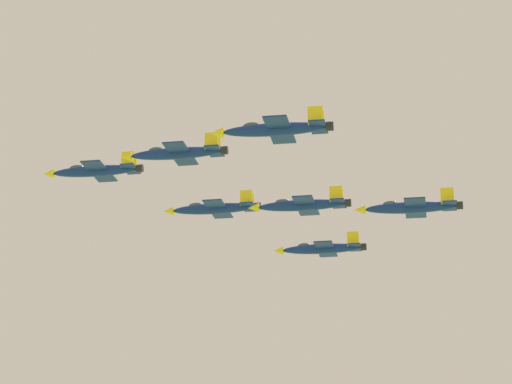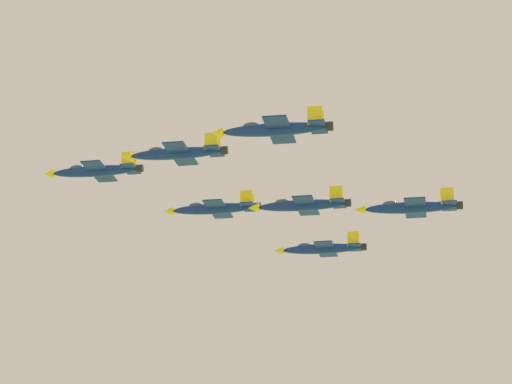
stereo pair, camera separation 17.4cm
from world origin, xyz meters
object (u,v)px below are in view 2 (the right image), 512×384
Objects in this scene: jet_left_outer at (274,129)px; jet_trailing at (411,207)px; jet_right_wingman at (214,208)px; jet_right_outer at (322,248)px; jet_lead at (95,171)px; jet_slot_rear at (302,205)px; jet_left_wingman at (176,153)px.

jet_trailing is (-23.34, 17.68, -2.45)m from jet_left_outer.
jet_right_wingman is 1.02× the size of jet_left_outer.
jet_left_outer is 50.48m from jet_right_outer.
jet_right_outer is 1.01× the size of jet_trailing.
jet_left_outer is (39.33, 10.35, -2.91)m from jet_right_wingman.
jet_left_outer is 0.99× the size of jet_right_outer.
jet_slot_rear is at bearing -179.24° from jet_lead.
jet_left_wingman is 25.24m from jet_right_wingman.
jet_right_outer is (-21.62, 32.43, -5.86)m from jet_lead.
jet_lead is 39.34m from jet_left_outer.
jet_trailing is (26.80, 11.81, -1.95)m from jet_right_outer.
jet_slot_rear is at bearing -0.58° from jet_trailing.
jet_right_outer is (-50.14, 5.87, -0.50)m from jet_left_outer.
jet_right_wingman is 19.95m from jet_slot_rear.
jet_slot_rear is at bearing -138.58° from jet_left_wingman.
jet_right_wingman is at bearing 40.76° from jet_right_outer.
jet_right_outer is 29.35m from jet_trailing.
jet_right_wingman is at bearing -23.60° from jet_trailing.
jet_left_outer is (28.52, 26.56, -5.36)m from jet_lead.
jet_left_wingman is 0.96× the size of jet_right_wingman.
jet_left_wingman is at bearing 140.40° from jet_lead.
jet_left_outer is at bearing 112.25° from jet_right_wingman.
jet_slot_rear is (-10.81, 16.21, -3.87)m from jet_left_wingman.
jet_lead is 1.03× the size of jet_left_wingman.
jet_slot_rear is (-25.07, 2.93, -1.35)m from jet_left_outer.
jet_right_outer is at bearing -60.11° from jet_trailing.
jet_left_wingman is at bearing 22.45° from jet_trailing.
jet_slot_rear is at bearing -90.05° from jet_left_outer.
jet_right_wingman is (-10.81, 16.21, -2.44)m from jet_lead.
jet_trailing is at bearing -155.92° from jet_left_wingman.
jet_lead reaches higher than jet_slot_rear.
jet_lead is at bearing 0.54° from jet_slot_rear.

